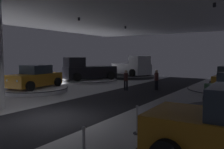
% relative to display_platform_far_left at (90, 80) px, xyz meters
% --- Properties ---
extents(ground, '(24.00, 44.00, 0.06)m').
position_rel_display_platform_far_left_xyz_m(ground, '(7.42, -12.09, -0.16)').
color(ground, '#B2B2B7').
extents(display_platform_far_left, '(5.68, 5.68, 0.25)m').
position_rel_display_platform_far_left_xyz_m(display_platform_far_left, '(0.00, 0.00, 0.00)').
color(display_platform_far_left, silver).
rests_on(display_platform_far_left, ground).
extents(pickup_truck_far_left, '(4.42, 5.67, 2.30)m').
position_rel_display_platform_far_left_xyz_m(pickup_truck_far_left, '(-0.15, -0.29, 1.04)').
color(pickup_truck_far_left, black).
rests_on(pickup_truck_far_left, display_platform_far_left).
extents(display_platform_mid_left, '(4.88, 4.88, 0.30)m').
position_rel_display_platform_far_left_xyz_m(display_platform_mid_left, '(0.67, -7.45, 0.03)').
color(display_platform_mid_left, silver).
rests_on(display_platform_mid_left, ground).
extents(display_car_mid_left, '(2.60, 4.38, 1.71)m').
position_rel_display_platform_far_left_xyz_m(display_car_mid_left, '(0.67, -7.42, 0.92)').
color(display_car_mid_left, '#B77519').
rests_on(display_car_mid_left, display_platform_mid_left).
extents(display_platform_deep_left, '(5.82, 5.82, 0.36)m').
position_rel_display_platform_far_left_xyz_m(display_platform_deep_left, '(1.55, 5.99, 0.06)').
color(display_platform_deep_left, '#333338').
rests_on(display_platform_deep_left, ground).
extents(pickup_truck_deep_left, '(5.70, 4.25, 2.30)m').
position_rel_display_platform_far_left_xyz_m(pickup_truck_deep_left, '(1.84, 5.86, 1.16)').
color(pickup_truck_deep_left, silver).
rests_on(pickup_truck_deep_left, display_platform_deep_left).
extents(visitor_walking_near, '(0.32, 0.32, 1.59)m').
position_rel_display_platform_far_left_xyz_m(visitor_walking_near, '(6.20, -3.26, 0.77)').
color(visitor_walking_near, black).
rests_on(visitor_walking_near, ground).
extents(visitor_walking_far, '(0.32, 0.32, 1.59)m').
position_rel_display_platform_far_left_xyz_m(visitor_walking_far, '(8.06, -1.66, 0.77)').
color(visitor_walking_far, black).
rests_on(visitor_walking_far, ground).
extents(stanchion_a, '(0.28, 0.28, 1.01)m').
position_rel_display_platform_far_left_xyz_m(stanchion_a, '(11.53, -11.77, 0.23)').
color(stanchion_a, '#333338').
rests_on(stanchion_a, ground).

